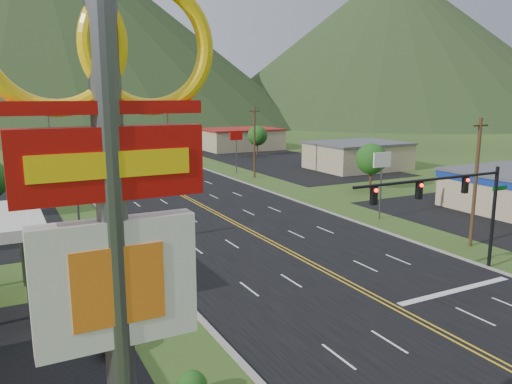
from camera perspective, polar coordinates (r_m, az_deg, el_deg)
name	(u,v)px	position (r m, az deg, el deg)	size (l,w,h in m)	color
pylon_sign	(113,219)	(10.11, -16.06, -3.02)	(4.32, 0.60, 14.00)	#59595E
traffic_signal	(453,197)	(33.93, 21.61, -0.51)	(13.10, 0.43, 7.00)	black
streetlight_west	(53,140)	(78.25, -22.23, 5.48)	(3.28, 0.25, 9.00)	#59595E
building_east_mid	(358,155)	(81.26, 11.53, 4.11)	(14.40, 11.40, 4.30)	#CCB58D
building_east_far	(240,139)	(108.72, -1.86, 6.09)	(16.40, 12.40, 4.50)	#CCB58D
pole_sign_west_a	(77,187)	(38.53, -19.81, 0.49)	(2.00, 0.18, 6.40)	#59595E
pole_sign_west_b	(47,155)	(60.21, -22.74, 3.88)	(2.00, 0.18, 6.40)	#59595E
pole_sign_east_a	(382,167)	(48.27, 14.18, 2.83)	(2.00, 0.18, 6.40)	#59595E
pole_sign_east_b	(236,140)	(75.07, -2.28, 5.99)	(2.00, 0.18, 6.40)	#59595E
tree_east_a	(371,159)	(63.26, 13.05, 3.70)	(3.84, 3.84, 5.82)	#382314
tree_east_b	(257,136)	(97.00, 0.15, 6.46)	(3.84, 3.84, 5.82)	#382314
utility_pole_a	(476,182)	(41.82, 23.80, 1.09)	(1.60, 0.28, 10.00)	#382314
utility_pole_b	(255,142)	(70.82, -0.17, 5.75)	(1.60, 0.28, 10.00)	#382314
utility_pole_c	(168,126)	(107.83, -10.06, 7.41)	(1.60, 0.28, 10.00)	#382314
utility_pole_d	(124,118)	(146.42, -14.85, 8.13)	(1.60, 0.28, 10.00)	#382314
mountain_n	(37,17)	(230.49, -23.75, 17.86)	(220.00, 220.00, 85.00)	#1E3116
mountain_ne	(392,43)	(249.26, 15.25, 16.06)	(180.00, 180.00, 70.00)	#1E3116
car_dark_mid	(130,190)	(60.61, -14.19, 0.26)	(1.88, 4.63, 1.34)	black
car_red_far	(170,172)	(72.91, -9.80, 2.28)	(1.59, 4.56, 1.50)	maroon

